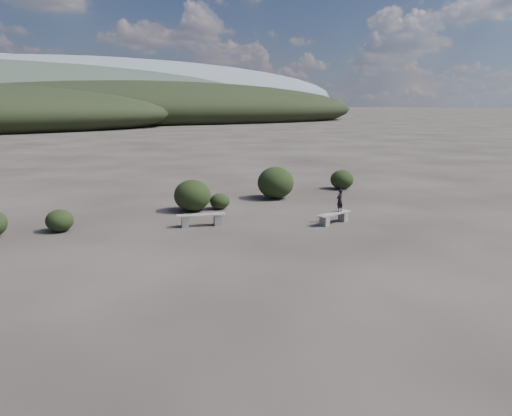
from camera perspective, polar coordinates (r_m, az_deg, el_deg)
ground at (r=14.90m, az=9.65°, el=-6.18°), size 1200.00×1200.00×0.00m
bench_left at (r=19.05m, az=-6.27°, el=-1.25°), size 1.88×0.94×0.46m
bench_right at (r=19.60m, az=8.91°, el=-1.03°), size 1.73×0.67×0.42m
seated_person at (r=19.71m, az=9.55°, el=0.88°), size 0.38×0.30×0.92m
shrub_a at (r=19.50m, az=-21.54°, el=-1.34°), size 0.99×0.99×0.81m
shrub_b at (r=21.74m, az=-7.28°, el=1.43°), size 1.59×1.59×1.37m
shrub_c at (r=22.09m, az=-4.16°, el=0.78°), size 0.88×0.88×0.70m
shrub_d at (r=24.48m, az=2.26°, el=2.91°), size 1.78×1.78×1.56m
shrub_e at (r=27.63m, az=9.79°, el=3.23°), size 1.26×1.26×1.05m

